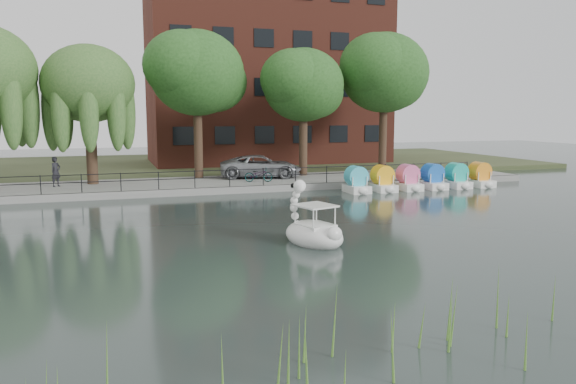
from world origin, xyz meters
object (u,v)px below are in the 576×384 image
minivan (261,165)px  bicycle (259,174)px  swan_boat (313,230)px  pedestrian (56,169)px

minivan → bicycle: minivan is taller
bicycle → swan_boat: 14.90m
minivan → pedestrian: bearing=106.1°
minivan → pedestrian: size_ratio=3.07×
minivan → swan_boat: (-2.73, -16.91, -0.76)m
pedestrian → minivan: bearing=-42.3°
minivan → bicycle: (-0.73, -2.15, -0.34)m
bicycle → pedestrian: 11.72m
pedestrian → swan_boat: pedestrian is taller
pedestrian → bicycle: bearing=-52.6°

